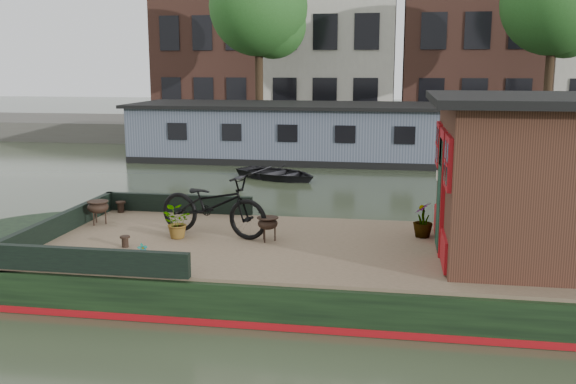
% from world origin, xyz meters
% --- Properties ---
extents(ground, '(120.00, 120.00, 0.00)m').
position_xyz_m(ground, '(0.00, 0.00, 0.00)').
color(ground, '#2A301E').
rests_on(ground, ground).
extents(houseboat_hull, '(14.01, 4.02, 0.60)m').
position_xyz_m(houseboat_hull, '(-1.33, 0.00, 0.27)').
color(houseboat_hull, black).
rests_on(houseboat_hull, ground).
extents(houseboat_deck, '(11.80, 3.80, 0.05)m').
position_xyz_m(houseboat_deck, '(0.00, 0.00, 0.62)').
color(houseboat_deck, '#7B624C').
rests_on(houseboat_deck, houseboat_hull).
extents(bow_bulwark, '(3.00, 4.00, 0.35)m').
position_xyz_m(bow_bulwark, '(-5.07, 0.00, 0.82)').
color(bow_bulwark, black).
rests_on(bow_bulwark, houseboat_deck).
extents(cabin, '(4.00, 3.50, 2.42)m').
position_xyz_m(cabin, '(2.19, 0.00, 1.88)').
color(cabin, black).
rests_on(cabin, houseboat_deck).
extents(bicycle, '(2.14, 1.21, 1.07)m').
position_xyz_m(bicycle, '(-3.31, 0.33, 1.18)').
color(bicycle, black).
rests_on(bicycle, houseboat_deck).
extents(potted_plant_c, '(0.49, 0.43, 0.53)m').
position_xyz_m(potted_plant_c, '(-3.88, 0.03, 0.92)').
color(potted_plant_c, '#B14033').
rests_on(potted_plant_c, houseboat_deck).
extents(potted_plant_d, '(0.39, 0.39, 0.60)m').
position_xyz_m(potted_plant_d, '(0.20, 0.80, 0.95)').
color(potted_plant_d, brown).
rests_on(potted_plant_d, houseboat_deck).
extents(potted_plant_e, '(0.19, 0.20, 0.32)m').
position_xyz_m(potted_plant_e, '(-3.86, -1.45, 0.81)').
color(potted_plant_e, '#A05C2F').
rests_on(potted_plant_e, houseboat_deck).
extents(brazier_front, '(0.46, 0.46, 0.40)m').
position_xyz_m(brazier_front, '(-2.33, 0.12, 0.85)').
color(brazier_front, black).
rests_on(brazier_front, houseboat_deck).
extents(brazier_rear, '(0.44, 0.44, 0.43)m').
position_xyz_m(brazier_rear, '(-5.60, 0.73, 0.87)').
color(brazier_rear, black).
rests_on(brazier_rear, houseboat_deck).
extents(bollard_port, '(0.19, 0.19, 0.22)m').
position_xyz_m(bollard_port, '(-5.60, 1.70, 0.76)').
color(bollard_port, black).
rests_on(bollard_port, houseboat_deck).
extents(bollard_stbd, '(0.16, 0.16, 0.18)m').
position_xyz_m(bollard_stbd, '(-4.50, -0.62, 0.74)').
color(bollard_stbd, black).
rests_on(bollard_stbd, houseboat_deck).
extents(dinghy, '(3.51, 3.20, 0.59)m').
position_xyz_m(dinghy, '(-3.95, 9.69, 0.30)').
color(dinghy, black).
rests_on(dinghy, ground).
extents(far_houseboat, '(20.40, 4.40, 2.11)m').
position_xyz_m(far_houseboat, '(0.00, 14.00, 0.97)').
color(far_houseboat, slate).
rests_on(far_houseboat, ground).
extents(quay, '(60.00, 6.00, 0.90)m').
position_xyz_m(quay, '(0.00, 20.50, 0.45)').
color(quay, '#47443F').
rests_on(quay, ground).
extents(tree_left, '(4.40, 4.40, 7.40)m').
position_xyz_m(tree_left, '(-6.36, 19.07, 5.89)').
color(tree_left, '#332316').
rests_on(tree_left, quay).
extents(tree_right, '(4.40, 4.40, 7.40)m').
position_xyz_m(tree_right, '(6.14, 19.07, 5.89)').
color(tree_right, '#332316').
rests_on(tree_right, quay).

